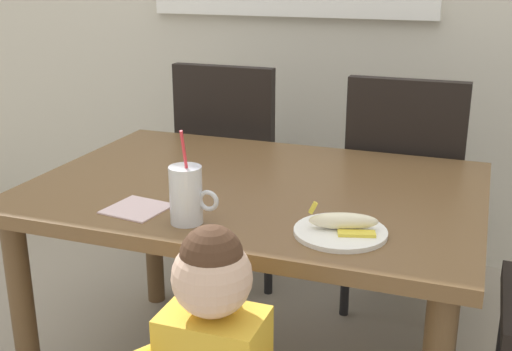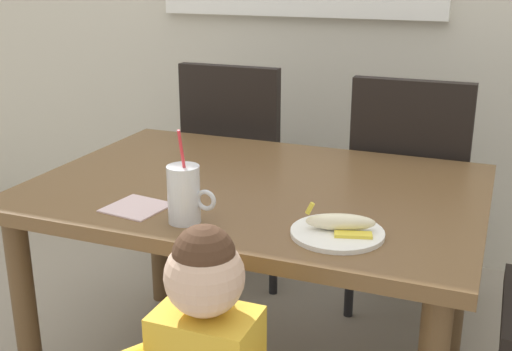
# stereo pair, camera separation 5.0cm
# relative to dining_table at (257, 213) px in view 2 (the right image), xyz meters

# --- Properties ---
(dining_table) EXTENTS (1.33, 0.94, 0.71)m
(dining_table) POSITION_rel_dining_table_xyz_m (0.00, 0.00, 0.00)
(dining_table) COLOR brown
(dining_table) RESTS_ON ground
(dining_chair_left) EXTENTS (0.44, 0.45, 0.96)m
(dining_chair_left) POSITION_rel_dining_table_xyz_m (-0.35, 0.71, -0.07)
(dining_chair_left) COLOR black
(dining_chair_left) RESTS_ON ground
(dining_chair_right) EXTENTS (0.44, 0.44, 0.96)m
(dining_chair_right) POSITION_rel_dining_table_xyz_m (0.37, 0.65, -0.07)
(dining_chair_right) COLOR black
(dining_chair_right) RESTS_ON ground
(milk_cup) EXTENTS (0.13, 0.08, 0.25)m
(milk_cup) POSITION_rel_dining_table_xyz_m (-0.06, -0.35, 0.16)
(milk_cup) COLOR silver
(milk_cup) RESTS_ON dining_table
(snack_plate) EXTENTS (0.23, 0.23, 0.01)m
(snack_plate) POSITION_rel_dining_table_xyz_m (0.33, -0.28, 0.10)
(snack_plate) COLOR white
(snack_plate) RESTS_ON dining_table
(peeled_banana) EXTENTS (0.18, 0.12, 0.07)m
(peeled_banana) POSITION_rel_dining_table_xyz_m (0.33, -0.28, 0.12)
(peeled_banana) COLOR #F4EAC6
(peeled_banana) RESTS_ON snack_plate
(paper_napkin) EXTENTS (0.17, 0.17, 0.00)m
(paper_napkin) POSITION_rel_dining_table_xyz_m (-0.23, -0.31, 0.10)
(paper_napkin) COLOR silver
(paper_napkin) RESTS_ON dining_table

